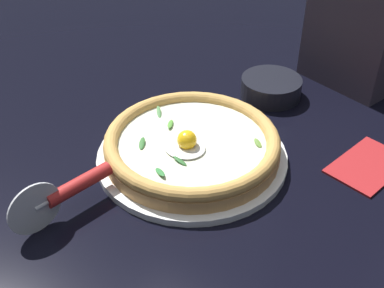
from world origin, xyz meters
TOP-DOWN VIEW (x-y plane):
  - ground_plane at (0.00, 0.00)m, footprint 2.40×2.40m
  - pizza_plate at (0.04, 0.02)m, footprint 0.32×0.32m
  - pizza at (0.04, 0.02)m, footprint 0.30×0.30m
  - side_bowl at (0.04, -0.24)m, footprint 0.12×0.12m
  - pizza_cutter at (0.11, 0.23)m, footprint 0.04×0.17m
  - folded_napkin at (-0.21, -0.14)m, footprint 0.11×0.15m

SIDE VIEW (x-z plane):
  - ground_plane at x=0.00m, z-range -0.03..0.00m
  - folded_napkin at x=-0.21m, z-range 0.00..0.01m
  - pizza_plate at x=0.04m, z-range 0.00..0.01m
  - side_bowl at x=0.04m, z-range 0.00..0.04m
  - pizza at x=0.04m, z-range 0.00..0.06m
  - pizza_cutter at x=0.11m, z-range 0.00..0.08m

